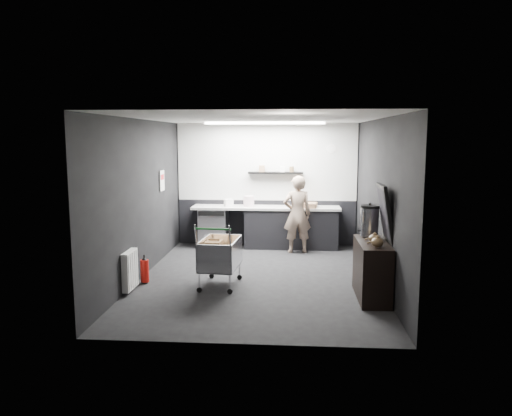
{
  "coord_description": "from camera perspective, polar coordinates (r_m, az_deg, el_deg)",
  "views": [
    {
      "loc": [
        0.56,
        -8.27,
        2.41
      ],
      "look_at": [
        -0.07,
        0.4,
        1.16
      ],
      "focal_mm": 35.0,
      "sensor_mm": 36.0,
      "label": 1
    }
  ],
  "objects": [
    {
      "name": "shopping_cart",
      "position": [
        8.1,
        -4.16,
        -5.48
      ],
      "size": [
        0.64,
        0.99,
        1.04
      ],
      "color": "silver",
      "rests_on": "floor"
    },
    {
      "name": "person",
      "position": [
        10.36,
        4.74,
        -0.73
      ],
      "size": [
        0.65,
        0.48,
        1.61
      ],
      "primitive_type": "imported",
      "rotation": [
        0.0,
        0.0,
        3.32
      ],
      "color": "beige",
      "rests_on": "floor"
    },
    {
      "name": "ceiling_strip",
      "position": [
        10.14,
        0.99,
        9.67
      ],
      "size": [
        2.4,
        0.2,
        0.04
      ],
      "primitive_type": "cube",
      "color": "white",
      "rests_on": "ceiling"
    },
    {
      "name": "wall_clock",
      "position": [
        11.02,
        8.57,
        6.76
      ],
      "size": [
        0.2,
        0.03,
        0.2
      ],
      "primitive_type": "cylinder",
      "rotation": [
        1.57,
        0.0,
        0.0
      ],
      "color": "white",
      "rests_on": "wall_back"
    },
    {
      "name": "cardboard_box",
      "position": [
        10.74,
        5.59,
        0.34
      ],
      "size": [
        0.56,
        0.46,
        0.1
      ],
      "primitive_type": "cube",
      "rotation": [
        0.0,
        0.0,
        -0.18
      ],
      "color": "#8B674A",
      "rests_on": "prep_counter"
    },
    {
      "name": "white_container",
      "position": [
        10.82,
        -3.13,
        0.59
      ],
      "size": [
        0.22,
        0.2,
        0.16
      ],
      "primitive_type": "cube",
      "rotation": [
        0.0,
        0.0,
        0.4
      ],
      "color": "white",
      "rests_on": "prep_counter"
    },
    {
      "name": "wall_left",
      "position": [
        8.72,
        -12.97,
        1.01
      ],
      "size": [
        0.0,
        5.5,
        5.5
      ],
      "primitive_type": "plane",
      "rotation": [
        1.57,
        0.0,
        1.57
      ],
      "color": "black",
      "rests_on": "floor"
    },
    {
      "name": "dado_panel",
      "position": [
        11.18,
        1.21,
        -1.65
      ],
      "size": [
        3.95,
        0.02,
        1.0
      ],
      "primitive_type": "cube",
      "color": "black",
      "rests_on": "wall_back"
    },
    {
      "name": "wall_right",
      "position": [
        8.46,
        13.91,
        0.76
      ],
      "size": [
        0.0,
        5.5,
        5.5
      ],
      "primitive_type": "plane",
      "rotation": [
        1.57,
        0.0,
        -1.57
      ],
      "color": "black",
      "rests_on": "floor"
    },
    {
      "name": "prep_counter",
      "position": [
        10.87,
        1.84,
        -2.15
      ],
      "size": [
        3.2,
        0.61,
        0.9
      ],
      "color": "black",
      "rests_on": "floor"
    },
    {
      "name": "wall_front",
      "position": [
        5.65,
        -1.65,
        -2.61
      ],
      "size": [
        5.5,
        0.0,
        5.5
      ],
      "primitive_type": "plane",
      "rotation": [
        -1.57,
        0.0,
        0.0
      ],
      "color": "black",
      "rests_on": "floor"
    },
    {
      "name": "radiator",
      "position": [
        8.05,
        -14.22,
        -6.88
      ],
      "size": [
        0.1,
        0.5,
        0.6
      ],
      "primitive_type": "cube",
      "color": "white",
      "rests_on": "wall_left"
    },
    {
      "name": "fire_extinguisher",
      "position": [
        8.49,
        -12.61,
        -6.94
      ],
      "size": [
        0.14,
        0.14,
        0.46
      ],
      "color": "#B6120C",
      "rests_on": "floor"
    },
    {
      "name": "pink_tub",
      "position": [
        10.82,
        -0.83,
        0.79
      ],
      "size": [
        0.23,
        0.23,
        0.23
      ],
      "primitive_type": "cylinder",
      "color": "silver",
      "rests_on": "prep_counter"
    },
    {
      "name": "floating_shelf",
      "position": [
        10.92,
        2.25,
        4.04
      ],
      "size": [
        1.2,
        0.22,
        0.04
      ],
      "primitive_type": "cube",
      "color": "black",
      "rests_on": "wall_back"
    },
    {
      "name": "sideboard",
      "position": [
        7.69,
        13.18,
        -6.03
      ],
      "size": [
        0.49,
        1.14,
        1.71
      ],
      "color": "black",
      "rests_on": "floor"
    },
    {
      "name": "poster_red_band",
      "position": [
        9.93,
        -10.68,
        3.49
      ],
      "size": [
        0.02,
        0.22,
        0.1
      ],
      "primitive_type": "cube",
      "color": "red",
      "rests_on": "poster"
    },
    {
      "name": "ceiling",
      "position": [
        8.29,
        0.27,
        10.21
      ],
      "size": [
        5.5,
        5.5,
        0.0
      ],
      "primitive_type": "plane",
      "rotation": [
        3.14,
        0.0,
        0.0
      ],
      "color": "silver",
      "rests_on": "wall_back"
    },
    {
      "name": "floor",
      "position": [
        8.63,
        0.25,
        -8.02
      ],
      "size": [
        5.5,
        5.5,
        0.0
      ],
      "primitive_type": "plane",
      "color": "black",
      "rests_on": "ground"
    },
    {
      "name": "kitchen_wall_panel",
      "position": [
        11.03,
        1.23,
        5.28
      ],
      "size": [
        3.95,
        0.02,
        1.7
      ],
      "primitive_type": "cube",
      "color": "silver",
      "rests_on": "wall_back"
    },
    {
      "name": "poster",
      "position": [
        9.94,
        -10.7,
        3.09
      ],
      "size": [
        0.02,
        0.3,
        0.4
      ],
      "primitive_type": "cube",
      "color": "silver",
      "rests_on": "wall_left"
    },
    {
      "name": "wall_back",
      "position": [
        11.08,
        1.23,
        2.71
      ],
      "size": [
        5.5,
        0.0,
        5.5
      ],
      "primitive_type": "plane",
      "rotation": [
        1.57,
        0.0,
        0.0
      ],
      "color": "black",
      "rests_on": "floor"
    }
  ]
}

